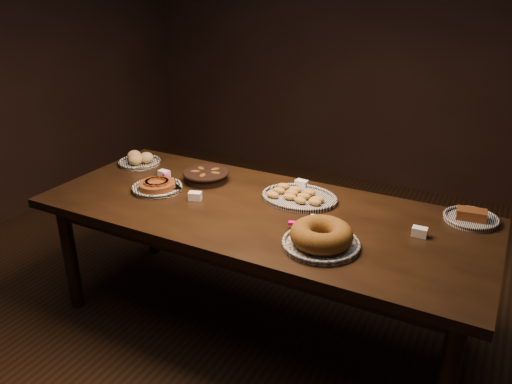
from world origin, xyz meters
The scene contains 9 objects.
ground centered at (0.00, 0.00, 0.00)m, with size 5.00×5.00×0.00m, color black.
buffet_table centered at (0.00, 0.00, 0.68)m, with size 2.40×1.00×0.75m.
apple_tart_plate centered at (-0.64, -0.05, 0.77)m, with size 0.31×0.32×0.06m.
madeleine_platter centered at (0.14, 0.21, 0.77)m, with size 0.43×0.35×0.05m.
bundt_cake_plate centered at (0.44, -0.22, 0.80)m, with size 0.40×0.38×0.11m.
croissant_basket centered at (-0.47, 0.20, 0.79)m, with size 0.28×0.28×0.07m.
bread_roll_plate centered at (-1.02, 0.23, 0.78)m, with size 0.27×0.27×0.09m.
loaf_plate centered at (1.02, 0.38, 0.77)m, with size 0.27×0.27×0.06m.
tent_cards centered at (0.03, 0.10, 0.77)m, with size 1.62×0.50×0.04m.
Camera 1 is at (1.13, -2.14, 1.90)m, focal length 35.00 mm.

